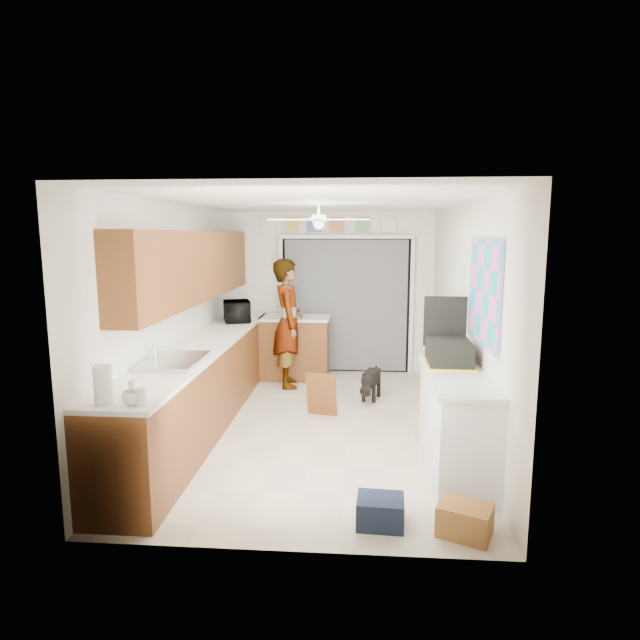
{
  "coord_description": "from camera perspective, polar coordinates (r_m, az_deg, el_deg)",
  "views": [
    {
      "loc": [
        0.47,
        -5.85,
        2.16
      ],
      "look_at": [
        0.0,
        0.4,
        1.15
      ],
      "focal_mm": 30.0,
      "sensor_mm": 36.0,
      "label": 1
    }
  ],
  "objects": [
    {
      "name": "jar_b",
      "position": [
        4.33,
        -19.19,
        -6.9
      ],
      "size": [
        0.1,
        0.1,
        0.12
      ],
      "primitive_type": "cylinder",
      "rotation": [
        0.0,
        0.0,
        -0.25
      ],
      "color": "silver",
      "rests_on": "left_countertop"
    },
    {
      "name": "navy_crate",
      "position": [
        4.28,
        6.45,
        -19.62
      ],
      "size": [
        0.37,
        0.31,
        0.21
      ],
      "primitive_type": "cube",
      "rotation": [
        0.0,
        0.0,
        -0.06
      ],
      "color": "black",
      "rests_on": "floor"
    },
    {
      "name": "ceiling_fan",
      "position": [
        6.07,
        -0.15,
        10.66
      ],
      "size": [
        1.14,
        1.14,
        0.24
      ],
      "primitive_type": "cube",
      "color": "white",
      "rests_on": "ceiling"
    },
    {
      "name": "header_frame_2",
      "position": [
        8.33,
        1.79,
        10.11
      ],
      "size": [
        0.22,
        0.02,
        0.22
      ],
      "primitive_type": "cube",
      "color": "#D4704F",
      "rests_on": "wall_back"
    },
    {
      "name": "paper_towel_roll",
      "position": [
        4.19,
        -22.13,
        -6.43
      ],
      "size": [
        0.18,
        0.18,
        0.29
      ],
      "primitive_type": "cylinder",
      "rotation": [
        0.0,
        0.0,
        0.43
      ],
      "color": "white",
      "rests_on": "left_countertop"
    },
    {
      "name": "header_frame_1",
      "position": [
        8.36,
        -0.65,
        10.12
      ],
      "size": [
        0.22,
        0.02,
        0.22
      ],
      "primitive_type": "cube",
      "color": "#4773BF",
      "rests_on": "wall_back"
    },
    {
      "name": "curtain_panel",
      "position": [
        8.36,
        2.76,
        1.52
      ],
      "size": [
        1.9,
        0.03,
        2.05
      ],
      "primitive_type": "cube",
      "color": "slate",
      "rests_on": "wall_back"
    },
    {
      "name": "cabinet_door_panel",
      "position": [
        6.43,
        0.16,
        -7.95
      ],
      "size": [
        0.38,
        0.21,
        0.53
      ],
      "primitive_type": "cube",
      "rotation": [
        0.21,
        0.0,
        -0.2
      ],
      "color": "brown",
      "rests_on": "floor"
    },
    {
      "name": "ceiling",
      "position": [
        5.88,
        -0.3,
        12.46
      ],
      "size": [
        5.0,
        5.0,
        0.0
      ],
      "primitive_type": "plane",
      "rotation": [
        3.14,
        0.0,
        0.0
      ],
      "color": "white",
      "rests_on": "ground"
    },
    {
      "name": "peninsula_base",
      "position": [
        8.1,
        -2.68,
        -3.05
      ],
      "size": [
        1.0,
        0.6,
        0.9
      ],
      "primitive_type": "cube",
      "color": "brown",
      "rests_on": "floor"
    },
    {
      "name": "left_countertop",
      "position": [
        6.24,
        -12.2,
        -2.53
      ],
      "size": [
        0.62,
        4.8,
        0.04
      ],
      "primitive_type": "cube",
      "color": "white",
      "rests_on": "left_base_cabinets"
    },
    {
      "name": "suitcase",
      "position": [
        5.23,
        13.57,
        -3.35
      ],
      "size": [
        0.4,
        0.53,
        0.22
      ],
      "primitive_type": "cube",
      "rotation": [
        0.0,
        0.0,
        -0.02
      ],
      "color": "black",
      "rests_on": "right_counter_top"
    },
    {
      "name": "header_frame_0",
      "position": [
        8.39,
        -3.06,
        10.1
      ],
      "size": [
        0.22,
        0.02,
        0.22
      ],
      "primitive_type": "cube",
      "color": "#E6B14C",
      "rests_on": "wall_back"
    },
    {
      "name": "floor",
      "position": [
        6.26,
        -0.28,
        -11.04
      ],
      "size": [
        5.0,
        5.0,
        0.0
      ],
      "primitive_type": "plane",
      "color": "#B9A995",
      "rests_on": "ground"
    },
    {
      "name": "wall_right",
      "position": [
        6.03,
        15.04,
        0.15
      ],
      "size": [
        0.0,
        5.0,
        5.0
      ],
      "primitive_type": "plane",
      "rotation": [
        1.57,
        0.0,
        -1.57
      ],
      "color": "white",
      "rests_on": "ground"
    },
    {
      "name": "door_trim_head",
      "position": [
        8.3,
        2.82,
        8.87
      ],
      "size": [
        2.1,
        0.04,
        0.06
      ],
      "primitive_type": "cube",
      "color": "white",
      "rests_on": "wall_back"
    },
    {
      "name": "header_frame_4",
      "position": [
        8.34,
        7.38,
        10.04
      ],
      "size": [
        0.22,
        0.02,
        0.22
      ],
      "primitive_type": "cube",
      "color": "silver",
      "rests_on": "wall_back"
    },
    {
      "name": "suitcase_rim",
      "position": [
        5.25,
        13.52,
        -4.53
      ],
      "size": [
        0.45,
        0.59,
        0.02
      ],
      "primitive_type": "cube",
      "rotation": [
        0.0,
        0.0,
        -0.02
      ],
      "color": "yellow",
      "rests_on": "suitcase"
    },
    {
      "name": "door_trim_left",
      "position": [
        8.46,
        -4.16,
        1.59
      ],
      "size": [
        0.06,
        0.04,
        2.1
      ],
      "primitive_type": "cube",
      "color": "white",
      "rests_on": "wall_back"
    },
    {
      "name": "right_counter_top",
      "position": [
        4.89,
        14.45,
        -5.84
      ],
      "size": [
        0.54,
        1.44,
        0.04
      ],
      "primitive_type": "cube",
      "color": "white",
      "rests_on": "right_counter_base"
    },
    {
      "name": "faucet",
      "position": [
        5.35,
        -17.23,
        -3.25
      ],
      "size": [
        0.03,
        0.03,
        0.22
      ],
      "primitive_type": "cylinder",
      "color": "silver",
      "rests_on": "left_countertop"
    },
    {
      "name": "wall_left",
      "position": [
        6.28,
        -15.01,
        0.5
      ],
      "size": [
        0.0,
        5.0,
        5.0
      ],
      "primitive_type": "plane",
      "rotation": [
        1.57,
        0.0,
        1.57
      ],
      "color": "white",
      "rests_on": "ground"
    },
    {
      "name": "wall_front",
      "position": [
        3.51,
        -3.61,
        -5.93
      ],
      "size": [
        3.2,
        0.0,
        3.2
      ],
      "primitive_type": "plane",
      "rotation": [
        -1.57,
        0.0,
        0.0
      ],
      "color": "white",
      "rests_on": "ground"
    },
    {
      "name": "right_counter_base",
      "position": [
        5.04,
        14.35,
        -11.01
      ],
      "size": [
        0.5,
        1.4,
        0.9
      ],
      "primitive_type": "cube",
      "color": "white",
      "rests_on": "floor"
    },
    {
      "name": "man",
      "position": [
        7.58,
        -3.41,
        -0.35
      ],
      "size": [
        0.54,
        0.73,
        1.82
      ],
      "primitive_type": "imported",
      "rotation": [
        0.0,
        0.0,
        1.74
      ],
      "color": "white",
      "rests_on": "floor"
    },
    {
      "name": "route66_sign",
      "position": [
        8.45,
        -5.46,
        10.07
      ],
      "size": [
        0.22,
        0.02,
        0.26
      ],
      "primitive_type": "cube",
      "color": "silver",
      "rests_on": "wall_back"
    },
    {
      "name": "upper_cabinets",
      "position": [
        6.36,
        -13.26,
        5.66
      ],
      "size": [
        0.32,
        4.0,
        0.8
      ],
      "primitive_type": "cube",
      "color": "brown",
      "rests_on": "wall_left"
    },
    {
      "name": "left_base_cabinets",
      "position": [
        6.35,
        -12.14,
        -6.68
      ],
      "size": [
        0.6,
        4.8,
        0.9
      ],
      "primitive_type": "cube",
      "color": "brown",
      "rests_on": "floor"
    },
    {
      "name": "back_opening_recess",
      "position": [
        8.4,
        2.77,
        1.55
      ],
      "size": [
        2.0,
        0.06,
        2.1
      ],
      "primitive_type": "cube",
      "color": "black",
      "rests_on": "wall_back"
    },
    {
      "name": "door_trim_right",
      "position": [
        8.41,
        9.73,
        1.43
      ],
      "size": [
        0.06,
        0.04,
        2.1
      ],
      "primitive_type": "cube",
      "color": "white",
      "rests_on": "wall_back"
    },
    {
      "name": "suitcase_lid",
      "position": [
        5.46,
        13.19,
        -0.14
      ],
      "size": [
        0.42,
        0.04,
        0.5
      ],
      "primitive_type": "cube",
      "rotation": [
        0.0,
        0.0,
        -0.02
      ],
      "color": "black",
      "rests_on": "suitcase"
    },
    {
      "name": "jar_a",
      "position": [
        4.1,
        -18.65,
        -7.78
      ],
      "size": [
        0.11,
        0.11,
        0.12
      ],
      "primitive_type": "cylinder",
      "rotation": [
        0.0,
        0.0,
        -0.25
      ],
      "color": "silver",
      "rests_on": "left_countertop"
    },
    {
      "name": "sink_basin",
      "position": [
        5.3,
        -15.26,
        -4.32
      ],
      "size": [
        0.5,
        0.76,
        0.06
      ],
      "primitive_type": "cube",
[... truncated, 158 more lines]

